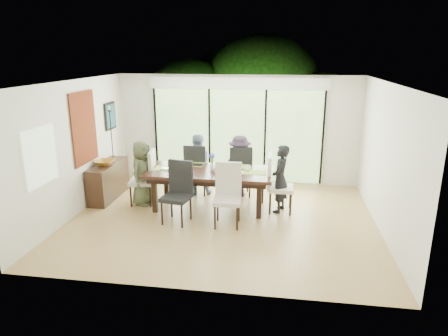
# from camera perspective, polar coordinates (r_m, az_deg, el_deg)

# --- Properties ---
(floor) EXTENTS (6.00, 5.00, 0.01)m
(floor) POSITION_cam_1_polar(r_m,az_deg,el_deg) (8.05, -0.26, -7.38)
(floor) COLOR olive
(floor) RESTS_ON ground
(ceiling) EXTENTS (6.00, 5.00, 0.01)m
(ceiling) POSITION_cam_1_polar(r_m,az_deg,el_deg) (7.39, -0.29, 12.24)
(ceiling) COLOR white
(ceiling) RESTS_ON wall_back
(wall_back) EXTENTS (6.00, 0.02, 2.70)m
(wall_back) POSITION_cam_1_polar(r_m,az_deg,el_deg) (10.04, 1.91, 5.50)
(wall_back) COLOR silver
(wall_back) RESTS_ON floor
(wall_front) EXTENTS (6.00, 0.02, 2.70)m
(wall_front) POSITION_cam_1_polar(r_m,az_deg,el_deg) (5.26, -4.45, -4.68)
(wall_front) COLOR white
(wall_front) RESTS_ON floor
(wall_left) EXTENTS (0.02, 5.00, 2.70)m
(wall_left) POSITION_cam_1_polar(r_m,az_deg,el_deg) (8.59, -20.57, 2.61)
(wall_left) COLOR white
(wall_left) RESTS_ON floor
(wall_right) EXTENTS (0.02, 5.00, 2.70)m
(wall_right) POSITION_cam_1_polar(r_m,az_deg,el_deg) (7.76, 22.27, 1.05)
(wall_right) COLOR silver
(wall_right) RESTS_ON floor
(glass_doors) EXTENTS (4.20, 0.02, 2.30)m
(glass_doors) POSITION_cam_1_polar(r_m,az_deg,el_deg) (10.03, 1.87, 4.62)
(glass_doors) COLOR #598C3F
(glass_doors) RESTS_ON wall_back
(blinds_header) EXTENTS (4.40, 0.06, 0.28)m
(blinds_header) POSITION_cam_1_polar(r_m,az_deg,el_deg) (9.84, 1.94, 12.04)
(blinds_header) COLOR white
(blinds_header) RESTS_ON wall_back
(mullion_a) EXTENTS (0.05, 0.04, 2.30)m
(mullion_a) POSITION_cam_1_polar(r_m,az_deg,el_deg) (10.47, -9.67, 4.88)
(mullion_a) COLOR black
(mullion_a) RESTS_ON wall_back
(mullion_b) EXTENTS (0.05, 0.04, 2.30)m
(mullion_b) POSITION_cam_1_polar(r_m,az_deg,el_deg) (10.12, -2.09, 4.72)
(mullion_b) COLOR black
(mullion_b) RESTS_ON wall_back
(mullion_c) EXTENTS (0.05, 0.04, 2.30)m
(mullion_c) POSITION_cam_1_polar(r_m,az_deg,el_deg) (9.97, 5.88, 4.46)
(mullion_c) COLOR black
(mullion_c) RESTS_ON wall_back
(mullion_d) EXTENTS (0.05, 0.04, 2.30)m
(mullion_d) POSITION_cam_1_polar(r_m,az_deg,el_deg) (10.01, 13.93, 4.11)
(mullion_d) COLOR black
(mullion_d) RESTS_ON wall_back
(side_window) EXTENTS (0.02, 0.90, 1.00)m
(side_window) POSITION_cam_1_polar(r_m,az_deg,el_deg) (7.54, -24.72, 1.53)
(side_window) COLOR #8CAD7F
(side_window) RESTS_ON wall_left
(deck) EXTENTS (6.00, 1.80, 0.10)m
(deck) POSITION_cam_1_polar(r_m,az_deg,el_deg) (11.24, 2.36, -0.69)
(deck) COLOR brown
(deck) RESTS_ON ground
(rail_top) EXTENTS (6.00, 0.08, 0.06)m
(rail_top) POSITION_cam_1_polar(r_m,az_deg,el_deg) (11.85, 2.82, 3.20)
(rail_top) COLOR #513A22
(rail_top) RESTS_ON deck
(foliage_left) EXTENTS (3.20, 3.20, 3.20)m
(foliage_left) POSITION_cam_1_polar(r_m,az_deg,el_deg) (12.95, -4.71, 8.29)
(foliage_left) COLOR #14380F
(foliage_left) RESTS_ON ground
(foliage_mid) EXTENTS (4.00, 4.00, 4.00)m
(foliage_mid) POSITION_cam_1_polar(r_m,az_deg,el_deg) (13.19, 5.36, 10.00)
(foliage_mid) COLOR #14380F
(foliage_mid) RESTS_ON ground
(foliage_right) EXTENTS (2.80, 2.80, 2.80)m
(foliage_right) POSITION_cam_1_polar(r_m,az_deg,el_deg) (12.49, 13.40, 6.78)
(foliage_right) COLOR #14380F
(foliage_right) RESTS_ON ground
(foliage_far) EXTENTS (3.60, 3.60, 3.60)m
(foliage_far) POSITION_cam_1_polar(r_m,az_deg,el_deg) (13.99, 1.36, 9.68)
(foliage_far) COLOR #14380F
(foliage_far) RESTS_ON ground
(table_top) EXTENTS (2.64, 1.21, 0.07)m
(table_top) POSITION_cam_1_polar(r_m,az_deg,el_deg) (8.40, -2.09, -0.57)
(table_top) COLOR black
(table_top) RESTS_ON floor
(table_apron) EXTENTS (2.42, 0.99, 0.11)m
(table_apron) POSITION_cam_1_polar(r_m,az_deg,el_deg) (8.43, -2.08, -1.21)
(table_apron) COLOR black
(table_apron) RESTS_ON floor
(table_leg_fl) EXTENTS (0.10, 0.10, 0.76)m
(table_leg_fl) POSITION_cam_1_polar(r_m,az_deg,el_deg) (8.40, -9.88, -3.79)
(table_leg_fl) COLOR black
(table_leg_fl) RESTS_ON floor
(table_leg_fr) EXTENTS (0.10, 0.10, 0.76)m
(table_leg_fr) POSITION_cam_1_polar(r_m,az_deg,el_deg) (8.00, 5.02, -4.61)
(table_leg_fr) COLOR black
(table_leg_fr) RESTS_ON floor
(table_leg_bl) EXTENTS (0.10, 0.10, 0.76)m
(table_leg_bl) POSITION_cam_1_polar(r_m,az_deg,el_deg) (9.17, -8.23, -1.98)
(table_leg_bl) COLOR black
(table_leg_bl) RESTS_ON floor
(table_leg_br) EXTENTS (0.10, 0.10, 0.76)m
(table_leg_br) POSITION_cam_1_polar(r_m,az_deg,el_deg) (8.81, 5.38, -2.64)
(table_leg_br) COLOR black
(table_leg_br) RESTS_ON floor
(chair_left_end) EXTENTS (0.57, 0.57, 1.21)m
(chair_left_end) POSITION_cam_1_polar(r_m,az_deg,el_deg) (8.84, -11.68, -1.31)
(chair_left_end) COLOR beige
(chair_left_end) RESTS_ON floor
(chair_right_end) EXTENTS (0.51, 0.51, 1.21)m
(chair_right_end) POSITION_cam_1_polar(r_m,az_deg,el_deg) (8.32, 8.14, -2.24)
(chair_right_end) COLOR white
(chair_right_end) RESTS_ON floor
(chair_far_left) EXTENTS (0.51, 0.51, 1.21)m
(chair_far_left) POSITION_cam_1_polar(r_m,az_deg,el_deg) (9.34, -3.85, -0.06)
(chair_far_left) COLOR black
(chair_far_left) RESTS_ON floor
(chair_far_right) EXTENTS (0.60, 0.60, 1.21)m
(chair_far_right) POSITION_cam_1_polar(r_m,az_deg,el_deg) (9.18, 2.26, -0.31)
(chair_far_right) COLOR black
(chair_far_right) RESTS_ON floor
(chair_near_left) EXTENTS (0.59, 0.59, 1.21)m
(chair_near_left) POSITION_cam_1_polar(r_m,az_deg,el_deg) (7.76, -6.89, -3.57)
(chair_near_left) COLOR black
(chair_near_left) RESTS_ON floor
(chair_near_right) EXTENTS (0.52, 0.52, 1.21)m
(chair_near_right) POSITION_cam_1_polar(r_m,az_deg,el_deg) (7.57, 0.46, -3.98)
(chair_near_right) COLOR beige
(chair_near_right) RESTS_ON floor
(person_left_end) EXTENTS (0.53, 0.73, 1.42)m
(person_left_end) POSITION_cam_1_polar(r_m,az_deg,el_deg) (8.81, -11.60, -0.66)
(person_left_end) COLOR #495337
(person_left_end) RESTS_ON floor
(person_right_end) EXTENTS (0.57, 0.75, 1.42)m
(person_right_end) POSITION_cam_1_polar(r_m,az_deg,el_deg) (8.29, 8.03, -1.55)
(person_right_end) COLOR black
(person_right_end) RESTS_ON floor
(person_far_left) EXTENTS (0.75, 0.57, 1.42)m
(person_far_left) POSITION_cam_1_polar(r_m,az_deg,el_deg) (9.29, -3.88, 0.53)
(person_far_left) COLOR #6F80A1
(person_far_left) RESTS_ON floor
(person_far_right) EXTENTS (0.69, 0.47, 1.42)m
(person_far_right) POSITION_cam_1_polar(r_m,az_deg,el_deg) (9.13, 2.26, 0.28)
(person_far_right) COLOR #2A1F2F
(person_far_right) RESTS_ON floor
(placemat_left) EXTENTS (0.48, 0.35, 0.01)m
(placemat_left) POSITION_cam_1_polar(r_m,az_deg,el_deg) (8.61, -8.32, -0.06)
(placemat_left) COLOR #77A33A
(placemat_left) RESTS_ON table_top
(placemat_right) EXTENTS (0.48, 0.35, 0.01)m
(placemat_right) POSITION_cam_1_polar(r_m,az_deg,el_deg) (8.27, 4.39, -0.61)
(placemat_right) COLOR #7EA33A
(placemat_right) RESTS_ON table_top
(placemat_far_l) EXTENTS (0.48, 0.35, 0.01)m
(placemat_far_l) POSITION_cam_1_polar(r_m,az_deg,el_deg) (8.85, -4.49, 0.52)
(placemat_far_l) COLOR #A0B23F
(placemat_far_l) RESTS_ON table_top
(placemat_far_r) EXTENTS (0.48, 0.35, 0.01)m
(placemat_far_r) POSITION_cam_1_polar(r_m,az_deg,el_deg) (8.69, 1.96, 0.26)
(placemat_far_r) COLOR #89A23A
(placemat_far_r) RESTS_ON table_top
(placemat_paper) EXTENTS (0.48, 0.35, 0.01)m
(placemat_paper) POSITION_cam_1_polar(r_m,az_deg,el_deg) (8.23, -6.24, -0.76)
(placemat_paper) COLOR white
(placemat_paper) RESTS_ON table_top
(tablet_far_l) EXTENTS (0.29, 0.20, 0.01)m
(tablet_far_l) POSITION_cam_1_polar(r_m,az_deg,el_deg) (8.78, -3.92, 0.47)
(tablet_far_l) COLOR black
(tablet_far_l) RESTS_ON table_top
(tablet_far_r) EXTENTS (0.26, 0.19, 0.01)m
(tablet_far_r) POSITION_cam_1_polar(r_m,az_deg,el_deg) (8.65, 1.59, 0.24)
(tablet_far_r) COLOR black
(tablet_far_r) RESTS_ON table_top
(papers) EXTENTS (0.33, 0.24, 0.00)m
(papers) POSITION_cam_1_polar(r_m,az_deg,el_deg) (8.25, 2.63, -0.64)
(papers) COLOR white
(papers) RESTS_ON table_top
(platter_base) EXTENTS (0.29, 0.29, 0.03)m
(platter_base) POSITION_cam_1_polar(r_m,az_deg,el_deg) (8.22, -6.25, -0.65)
(platter_base) COLOR white
(platter_base) RESTS_ON table_top
(platter_snacks) EXTENTS (0.22, 0.22, 0.02)m
(platter_snacks) POSITION_cam_1_polar(r_m,az_deg,el_deg) (8.21, -6.25, -0.52)
(platter_snacks) COLOR orange
(platter_snacks) RESTS_ON table_top
(vase) EXTENTS (0.09, 0.09, 0.13)m
(vase) POSITION_cam_1_polar(r_m,az_deg,el_deg) (8.41, -1.70, 0.16)
(vase) COLOR silver
(vase) RESTS_ON table_top
(hyacinth_stems) EXTENTS (0.04, 0.04, 0.18)m
(hyacinth_stems) POSITION_cam_1_polar(r_m,az_deg,el_deg) (8.37, -1.71, 1.03)
(hyacinth_stems) COLOR #337226
(hyacinth_stems) RESTS_ON table_top
(hyacinth_blooms) EXTENTS (0.12, 0.12, 0.12)m
(hyacinth_blooms) POSITION_cam_1_polar(r_m,az_deg,el_deg) (8.35, -1.71, 1.76)
(hyacinth_blooms) COLOR #5459D2
(hyacinth_blooms) RESTS_ON table_top
(laptop) EXTENTS (0.37, 0.24, 0.03)m
(laptop) POSITION_cam_1_polar(r_m,az_deg,el_deg) (8.48, -7.87, -0.21)
(laptop) COLOR silver
(laptop) RESTS_ON table_top
(cup_a) EXTENTS (0.18, 0.18, 0.11)m
(cup_a) POSITION_cam_1_polar(r_m,az_deg,el_deg) (8.67, -6.47, 0.46)
(cup_a) COLOR white
(cup_a) RESTS_ON table_top
(cup_b) EXTENTS (0.15, 0.15, 0.10)m
(cup_b) POSITION_cam_1_polar(r_m,az_deg,el_deg) (8.26, -1.20, -0.26)
(cup_b) COLOR white
(cup_b) RESTS_ON table_top
(cup_c) EXTENTS (0.19, 0.19, 0.11)m
(cup_c) POSITION_cam_1_polar(r_m,az_deg,el_deg) (8.37, 3.42, -0.04)
(cup_c) COLOR white
(cup_c) RESTS_ON table_top
(book) EXTENTS (0.20, 0.26, 0.02)m
(book) POSITION_cam_1_polar(r_m,az_deg,el_deg) (8.39, -0.35, -0.26)
(book) COLOR white
(book) RESTS_ON table_top
(sideboard) EXTENTS (0.40, 1.44, 0.81)m
(sideboard) POSITION_cam_1_polar(r_m,az_deg,el_deg) (9.47, -16.18, -1.73)
(sideboard) COLOR black
(sideboard) RESTS_ON floor
(bowl) EXTENTS (0.43, 0.43, 0.10)m
(bowl) POSITION_cam_1_polar(r_m,az_deg,el_deg) (9.26, -16.65, 0.77)
(bowl) COLOR #986821
(bowl) RESTS_ON sideboard
(candlestick_base) EXTENTS (0.09, 0.09, 0.04)m
(candlestick_base) POSITION_cam_1_polar(r_m,az_deg,el_deg) (9.66, -15.53, 1.28)
(candlestick_base) COLOR black
(candlestick_base) RESTS_ON sideboard
(candlestick_shaft) EXTENTS (0.02, 0.02, 1.12)m
(candlestick_shaft) POSITION_cam_1_polar(r_m,az_deg,el_deg) (9.54, -15.79, 4.56)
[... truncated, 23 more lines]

